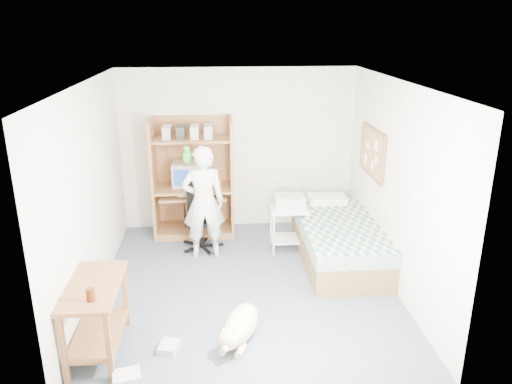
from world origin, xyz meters
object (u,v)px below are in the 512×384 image
Objects in this scene: bed at (338,240)px; printer_cart at (289,222)px; side_desk at (96,308)px; dog at (239,326)px; office_chair at (201,225)px; computer_hutch at (193,182)px; person at (204,202)px.

bed is 0.76m from printer_cart.
dog is at bearing 3.08° from side_desk.
dog is (0.44, -2.32, -0.18)m from office_chair.
side_desk is 3.13m from printer_cart.
bed is at bearing -29.29° from computer_hutch.
side_desk is 1.44m from dog.
computer_hutch is 0.89× the size of bed.
side_desk is 2.35m from person.
person reaches higher than dog.
office_chair is at bearing 162.98° from bed.
computer_hutch is at bearing 121.70° from dog.
person reaches higher than side_desk.
computer_hutch reaches higher than office_chair.
person is at bearing -78.78° from computer_hutch.
dog is (0.55, -2.86, -0.66)m from computer_hutch.
computer_hutch reaches higher than dog.
person is at bearing 171.46° from bed.
printer_cart is at bearing -178.56° from person.
side_desk reaches higher than dog.
bed reaches higher than dog.
office_chair reaches higher than bed.
computer_hutch reaches higher than bed.
computer_hutch is at bearing 97.65° from office_chair.
bed is at bearing 167.27° from person.
side_desk is 1.56× the size of printer_cart.
person is (0.17, -0.85, -0.03)m from computer_hutch.
side_desk is at bearing 59.86° from person.
dog is (-1.45, -1.74, -0.13)m from bed.
bed is at bearing -31.54° from printer_cart.
bed is 2.13× the size of dog.
office_chair reaches higher than dog.
bed is 3.39m from side_desk.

